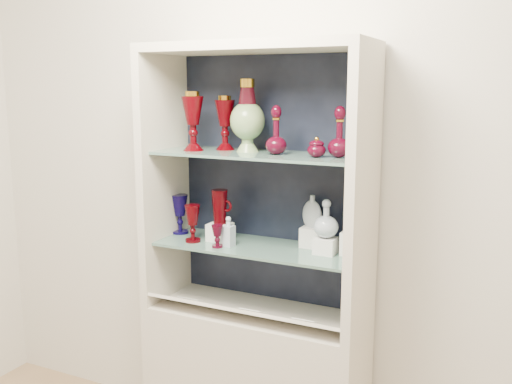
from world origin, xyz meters
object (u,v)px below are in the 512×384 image
at_px(ruby_pitcher, 220,207).
at_px(pedestal_lamp_right, 225,123).
at_px(ruby_goblet_small, 217,236).
at_px(clear_round_decanter, 326,220).
at_px(ruby_decanter_a, 276,127).
at_px(cobalt_goblet, 180,214).
at_px(flat_flask, 312,211).
at_px(enamel_urn, 247,116).
at_px(cameo_medallion, 352,219).
at_px(lidded_bowl, 317,147).
at_px(pedestal_lamp_left, 193,121).
at_px(ruby_goblet_tall, 193,223).
at_px(ruby_decanter_b, 340,130).
at_px(clear_square_bottle, 229,231).

bearing_deg(ruby_pitcher, pedestal_lamp_right, 89.02).
bearing_deg(ruby_goblet_small, clear_round_decanter, 14.13).
height_order(ruby_decanter_a, clear_round_decanter, ruby_decanter_a).
relative_size(cobalt_goblet, flat_flask, 1.27).
bearing_deg(enamel_urn, ruby_goblet_small, -122.37).
xyz_separation_m(enamel_urn, cameo_medallion, (0.49, 0.01, -0.42)).
xyz_separation_m(lidded_bowl, flat_flask, (-0.06, 0.12, -0.30)).
xyz_separation_m(pedestal_lamp_left, clear_round_decanter, (0.62, 0.05, -0.40)).
bearing_deg(ruby_decanter_a, ruby_goblet_tall, -171.82).
bearing_deg(ruby_goblet_small, ruby_decanter_b, 11.30).
bearing_deg(ruby_decanter_b, pedestal_lamp_left, -177.04).
height_order(pedestal_lamp_left, ruby_goblet_small, pedestal_lamp_left).
relative_size(ruby_decanter_b, ruby_goblet_small, 2.18).
xyz_separation_m(cobalt_goblet, clear_square_bottle, (0.32, -0.10, -0.03)).
bearing_deg(ruby_pitcher, pedestal_lamp_left, -156.06).
xyz_separation_m(cobalt_goblet, cameo_medallion, (0.86, 0.00, 0.06)).
bearing_deg(pedestal_lamp_right, ruby_decanter_a, -13.69).
xyz_separation_m(clear_square_bottle, flat_flask, (0.34, 0.15, 0.10)).
distance_m(enamel_urn, cameo_medallion, 0.64).
bearing_deg(ruby_pitcher, ruby_goblet_small, -62.78).
distance_m(pedestal_lamp_right, ruby_pitcher, 0.39).
xyz_separation_m(enamel_urn, clear_square_bottle, (-0.05, -0.09, -0.51)).
height_order(pedestal_lamp_left, cameo_medallion, pedestal_lamp_left).
height_order(lidded_bowl, ruby_goblet_small, lidded_bowl).
height_order(cobalt_goblet, ruby_goblet_small, cobalt_goblet).
height_order(pedestal_lamp_right, cameo_medallion, pedestal_lamp_right).
relative_size(pedestal_lamp_right, ruby_goblet_small, 2.41).
height_order(ruby_decanter_b, ruby_pitcher, ruby_decanter_b).
bearing_deg(ruby_pitcher, lidded_bowl, -0.81).
distance_m(lidded_bowl, cameo_medallion, 0.34).
relative_size(pedestal_lamp_left, cobalt_goblet, 1.39).
distance_m(ruby_pitcher, clear_round_decanter, 0.51).
xyz_separation_m(pedestal_lamp_right, clear_round_decanter, (0.51, -0.04, -0.39)).
height_order(ruby_pitcher, clear_square_bottle, ruby_pitcher).
relative_size(enamel_urn, ruby_decanter_b, 1.44).
bearing_deg(enamel_urn, cameo_medallion, 1.27).
relative_size(clear_square_bottle, flat_flask, 0.91).
bearing_deg(lidded_bowl, flat_flask, 115.11).
bearing_deg(lidded_bowl, ruby_decanter_b, 22.23).
bearing_deg(ruby_decanter_b, cameo_medallion, 38.71).
xyz_separation_m(pedestal_lamp_left, pedestal_lamp_right, (0.12, 0.09, -0.01)).
height_order(ruby_decanter_a, cameo_medallion, ruby_decanter_a).
distance_m(ruby_goblet_tall, clear_round_decanter, 0.62).
height_order(ruby_pitcher, clear_round_decanter, ruby_pitcher).
bearing_deg(ruby_pitcher, cobalt_goblet, 176.48).
bearing_deg(ruby_goblet_tall, ruby_decanter_a, 8.18).
distance_m(ruby_decanter_a, ruby_goblet_tall, 0.60).
bearing_deg(pedestal_lamp_right, ruby_goblet_tall, -129.86).
bearing_deg(pedestal_lamp_right, ruby_pitcher, -94.94).
xyz_separation_m(clear_square_bottle, clear_round_decanter, (0.43, 0.07, 0.08)).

